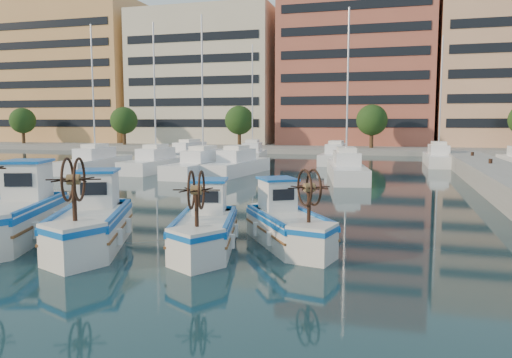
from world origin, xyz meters
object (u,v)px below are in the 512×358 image
fishing_boat_c (206,225)px  fishing_boat_d (287,222)px  fishing_boat_b (92,220)px  fishing_boat_a (14,213)px

fishing_boat_c → fishing_boat_d: fishing_boat_c is taller
fishing_boat_b → fishing_boat_c: bearing=-11.1°
fishing_boat_a → fishing_boat_b: bearing=-19.2°
fishing_boat_b → fishing_boat_d: (5.78, 1.83, -0.10)m
fishing_boat_b → fishing_boat_c: fishing_boat_b is taller
fishing_boat_b → fishing_boat_c: 3.57m
fishing_boat_d → fishing_boat_a: bearing=159.5°
fishing_boat_a → fishing_boat_d: size_ratio=1.27×
fishing_boat_a → fishing_boat_c: 6.45m
fishing_boat_d → fishing_boat_b: bearing=165.3°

